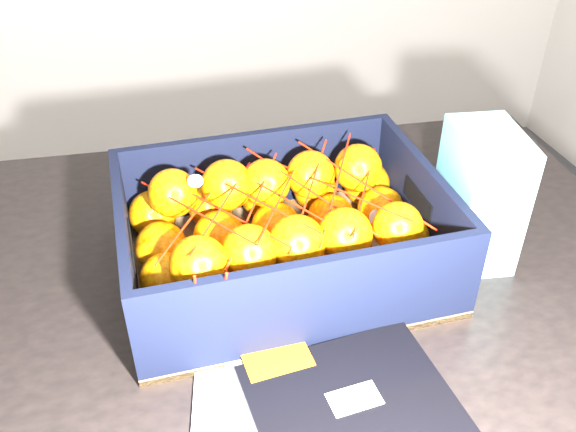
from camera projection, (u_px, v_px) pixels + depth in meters
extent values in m
cube|color=black|center=(228.00, 301.00, 0.83)|extent=(1.26, 0.89, 0.04)
cylinder|color=black|center=(443.00, 274.00, 1.45)|extent=(0.06, 0.06, 0.71)
cube|color=orange|center=(276.00, 356.00, 0.71)|extent=(0.08, 0.06, 0.00)
cube|color=white|center=(354.00, 399.00, 0.66)|extent=(0.06, 0.04, 0.00)
cube|color=olive|center=(282.00, 265.00, 0.85)|extent=(0.41, 0.31, 0.01)
cube|color=black|center=(256.00, 172.00, 0.93)|extent=(0.41, 0.01, 0.13)
cube|color=black|center=(316.00, 306.00, 0.70)|extent=(0.41, 0.01, 0.13)
cube|color=black|center=(127.00, 256.00, 0.77)|extent=(0.01, 0.28, 0.13)
cube|color=black|center=(421.00, 207.00, 0.86)|extent=(0.01, 0.28, 0.13)
sphere|color=orange|center=(174.00, 323.00, 0.71)|extent=(0.06, 0.06, 0.06)
sphere|color=orange|center=(166.00, 279.00, 0.77)|extent=(0.07, 0.07, 0.07)
sphere|color=orange|center=(161.00, 247.00, 0.82)|extent=(0.07, 0.07, 0.07)
sphere|color=orange|center=(153.00, 214.00, 0.88)|extent=(0.07, 0.07, 0.07)
sphere|color=orange|center=(243.00, 308.00, 0.73)|extent=(0.06, 0.06, 0.06)
sphere|color=orange|center=(229.00, 272.00, 0.78)|extent=(0.07, 0.07, 0.07)
sphere|color=orange|center=(219.00, 237.00, 0.84)|extent=(0.07, 0.07, 0.07)
sphere|color=orange|center=(211.00, 205.00, 0.90)|extent=(0.07, 0.07, 0.07)
sphere|color=orange|center=(305.00, 296.00, 0.75)|extent=(0.06, 0.06, 0.06)
sphere|color=orange|center=(288.00, 260.00, 0.80)|extent=(0.07, 0.07, 0.07)
sphere|color=orange|center=(276.00, 227.00, 0.86)|extent=(0.07, 0.07, 0.07)
sphere|color=orange|center=(263.00, 197.00, 0.92)|extent=(0.06, 0.06, 0.06)
sphere|color=orange|center=(366.00, 284.00, 0.76)|extent=(0.07, 0.07, 0.07)
sphere|color=orange|center=(347.00, 250.00, 0.82)|extent=(0.06, 0.06, 0.06)
sphere|color=orange|center=(331.00, 218.00, 0.87)|extent=(0.07, 0.07, 0.07)
sphere|color=orange|center=(315.00, 190.00, 0.93)|extent=(0.06, 0.06, 0.06)
sphere|color=orange|center=(426.00, 275.00, 0.78)|extent=(0.07, 0.07, 0.07)
sphere|color=orange|center=(405.00, 238.00, 0.84)|extent=(0.06, 0.06, 0.06)
sphere|color=orange|center=(381.00, 209.00, 0.89)|extent=(0.07, 0.07, 0.07)
sphere|color=orange|center=(367.00, 184.00, 0.94)|extent=(0.07, 0.07, 0.07)
sphere|color=orange|center=(199.00, 265.00, 0.71)|extent=(0.07, 0.07, 0.07)
sphere|color=orange|center=(173.00, 193.00, 0.83)|extent=(0.07, 0.07, 0.07)
sphere|color=orange|center=(250.00, 252.00, 0.73)|extent=(0.07, 0.07, 0.07)
sphere|color=orange|center=(227.00, 185.00, 0.85)|extent=(0.07, 0.07, 0.07)
sphere|color=orange|center=(297.00, 243.00, 0.74)|extent=(0.07, 0.07, 0.07)
sphere|color=orange|center=(266.00, 183.00, 0.85)|extent=(0.07, 0.07, 0.07)
sphere|color=orange|center=(345.00, 235.00, 0.76)|extent=(0.07, 0.07, 0.07)
sphere|color=orange|center=(311.00, 175.00, 0.87)|extent=(0.07, 0.07, 0.07)
sphere|color=orange|center=(398.00, 227.00, 0.77)|extent=(0.06, 0.06, 0.06)
sphere|color=orange|center=(358.00, 168.00, 0.88)|extent=(0.07, 0.07, 0.07)
cylinder|color=red|center=(194.00, 211.00, 0.76)|extent=(0.11, 0.21, 0.03)
cylinder|color=red|center=(225.00, 211.00, 0.77)|extent=(0.11, 0.21, 0.03)
cylinder|color=red|center=(253.00, 198.00, 0.78)|extent=(0.11, 0.21, 0.02)
cylinder|color=red|center=(280.00, 196.00, 0.79)|extent=(0.11, 0.21, 0.01)
cylinder|color=red|center=(308.00, 189.00, 0.80)|extent=(0.11, 0.21, 0.02)
cylinder|color=red|center=(337.00, 189.00, 0.80)|extent=(0.11, 0.21, 0.03)
cylinder|color=red|center=(363.00, 183.00, 0.82)|extent=(0.11, 0.21, 0.03)
cylinder|color=red|center=(194.00, 214.00, 0.77)|extent=(0.11, 0.21, 0.04)
cylinder|color=red|center=(223.00, 204.00, 0.77)|extent=(0.11, 0.21, 0.03)
cylinder|color=red|center=(254.00, 205.00, 0.78)|extent=(0.11, 0.21, 0.01)
cylinder|color=red|center=(282.00, 195.00, 0.79)|extent=(0.11, 0.21, 0.03)
cylinder|color=red|center=(310.00, 191.00, 0.79)|extent=(0.11, 0.21, 0.02)
cylinder|color=red|center=(337.00, 185.00, 0.80)|extent=(0.11, 0.21, 0.02)
cylinder|color=red|center=(365.00, 188.00, 0.81)|extent=(0.11, 0.21, 0.02)
cylinder|color=red|center=(196.00, 297.00, 0.66)|extent=(0.00, 0.03, 0.09)
cylinder|color=red|center=(224.00, 292.00, 0.67)|extent=(0.01, 0.04, 0.08)
cube|color=silver|center=(480.00, 196.00, 0.84)|extent=(0.10, 0.13, 0.19)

